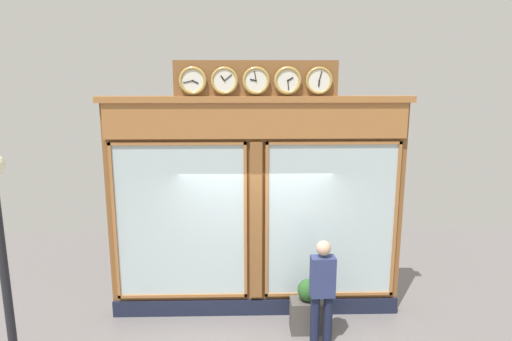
# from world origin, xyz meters

# --- Properties ---
(shop_facade) EXTENTS (4.99, 0.42, 4.28)m
(shop_facade) POSITION_xyz_m (0.00, -0.12, 1.92)
(shop_facade) COLOR brown
(shop_facade) RESTS_ON ground_plane
(pedestrian) EXTENTS (0.37, 0.24, 1.69)m
(pedestrian) POSITION_xyz_m (-0.97, 0.94, 0.93)
(pedestrian) COLOR #191E38
(pedestrian) RESTS_ON ground_plane
(street_lamp) EXTENTS (0.28, 0.28, 3.28)m
(street_lamp) POSITION_xyz_m (2.91, 2.37, 2.19)
(street_lamp) COLOR black
(street_lamp) RESTS_ON ground_plane
(planter_box) EXTENTS (0.56, 0.36, 0.53)m
(planter_box) POSITION_xyz_m (-0.82, 0.54, 0.27)
(planter_box) COLOR #4C4742
(planter_box) RESTS_ON ground_plane
(planter_shrub) EXTENTS (0.35, 0.35, 0.35)m
(planter_shrub) POSITION_xyz_m (-0.82, 0.54, 0.71)
(planter_shrub) COLOR #285623
(planter_shrub) RESTS_ON planter_box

